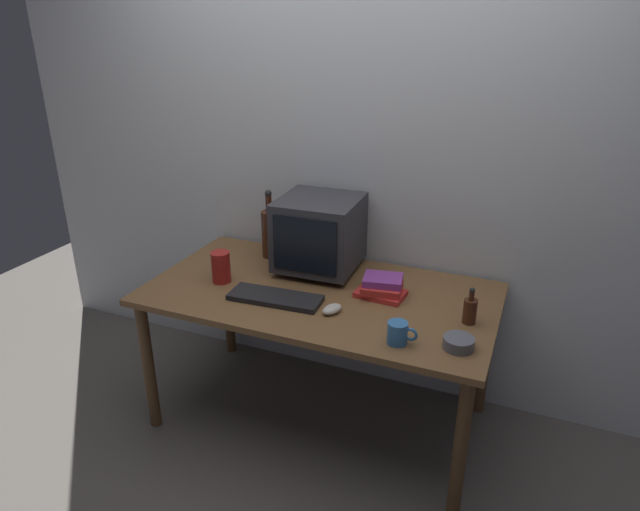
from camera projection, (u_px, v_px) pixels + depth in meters
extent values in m
plane|color=#56514C|center=(320.00, 416.00, 2.89)|extent=(6.00, 6.00, 0.00)
cube|color=silver|center=(357.00, 156.00, 2.81)|extent=(4.00, 0.08, 2.50)
cube|color=brown|center=(320.00, 294.00, 2.61)|extent=(1.60, 0.85, 0.03)
cylinder|color=brown|center=(148.00, 366.00, 2.70)|extent=(0.06, 0.06, 0.69)
cylinder|color=brown|center=(460.00, 450.00, 2.18)|extent=(0.06, 0.06, 0.69)
cylinder|color=brown|center=(228.00, 300.00, 3.33)|extent=(0.06, 0.06, 0.69)
cylinder|color=brown|center=(485.00, 353.00, 2.81)|extent=(0.06, 0.06, 0.69)
cube|color=#333338|center=(319.00, 266.00, 2.83)|extent=(0.29, 0.25, 0.03)
cube|color=#333338|center=(319.00, 232.00, 2.76)|extent=(0.39, 0.39, 0.34)
cube|color=black|center=(304.00, 246.00, 2.59)|extent=(0.31, 0.02, 0.27)
cube|color=black|center=(275.00, 298.00, 2.52)|extent=(0.43, 0.18, 0.02)
ellipsoid|color=beige|center=(332.00, 309.00, 2.41)|extent=(0.09, 0.12, 0.04)
cylinder|color=#472314|center=(270.00, 234.00, 2.94)|extent=(0.08, 0.08, 0.25)
cylinder|color=#472314|center=(269.00, 203.00, 2.87)|extent=(0.03, 0.03, 0.09)
sphere|color=#262626|center=(268.00, 193.00, 2.85)|extent=(0.04, 0.04, 0.04)
cylinder|color=#472314|center=(470.00, 311.00, 2.32)|extent=(0.06, 0.06, 0.11)
cylinder|color=#472314|center=(472.00, 296.00, 2.29)|extent=(0.02, 0.02, 0.04)
sphere|color=#262626|center=(472.00, 290.00, 2.28)|extent=(0.02, 0.02, 0.02)
cube|color=red|center=(380.00, 294.00, 2.56)|extent=(0.23, 0.16, 0.02)
cube|color=red|center=(382.00, 288.00, 2.55)|extent=(0.19, 0.18, 0.03)
cube|color=#843893|center=(383.00, 280.00, 2.55)|extent=(0.19, 0.16, 0.03)
cylinder|color=#3370B2|center=(397.00, 333.00, 2.18)|extent=(0.08, 0.08, 0.09)
torus|color=#3370B2|center=(411.00, 335.00, 2.16)|extent=(0.06, 0.01, 0.06)
cylinder|color=#595B66|center=(459.00, 343.00, 2.16)|extent=(0.12, 0.12, 0.04)
cylinder|color=#A51E19|center=(221.00, 267.00, 2.68)|extent=(0.09, 0.09, 0.15)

